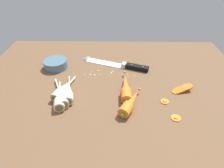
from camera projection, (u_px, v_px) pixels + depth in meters
The scene contains 13 objects.
ground_plane at pixel (112, 88), 87.42cm from camera, with size 120.00×90.00×4.00cm, color brown.
chefs_knife at pixel (113, 64), 99.35cm from camera, with size 33.71×15.23×4.18cm.
whole_carrot at pixel (126, 88), 80.64cm from camera, with size 4.21×21.48×4.20cm.
whole_carrot_second at pixel (130, 103), 72.94cm from camera, with size 9.69×15.98×4.20cm.
parsnip_front at pixel (59, 98), 75.46cm from camera, with size 6.37×18.05×4.00cm.
parsnip_mid_left at pixel (61, 95), 76.91cm from camera, with size 9.78×18.78×4.00cm.
parsnip_mid_right at pixel (68, 92), 78.48cm from camera, with size 5.82×18.11×4.00cm.
parsnip_back at pixel (62, 90), 79.51cm from camera, with size 7.10×17.35×4.00cm.
carrot_slice_stack at pixel (182, 89), 81.65cm from camera, with size 8.49×4.73×3.33cm.
carrot_slice_stray_near at pixel (176, 118), 69.36cm from camera, with size 3.44×3.44×0.70cm.
carrot_slice_stray_mid at pixel (165, 101), 76.57cm from camera, with size 3.23×3.23×0.70cm.
prep_bowl at pixel (56, 64), 96.22cm from camera, with size 11.00×11.00×4.00cm.
mince_crumbs at pixel (108, 72), 93.27cm from camera, with size 23.38×8.82×0.87cm.
Camera 1 is at (1.14, -70.15, 50.18)cm, focal length 32.18 mm.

